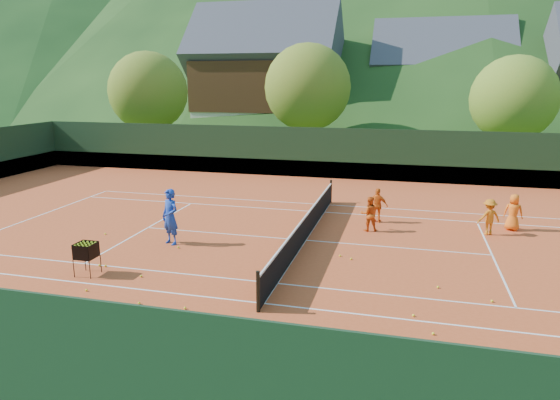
% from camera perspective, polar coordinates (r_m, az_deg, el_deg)
% --- Properties ---
extents(ground, '(400.00, 400.00, 0.00)m').
position_cam_1_polar(ground, '(18.38, 2.93, -4.68)').
color(ground, '#35551A').
rests_on(ground, ground).
extents(clay_court, '(40.00, 24.00, 0.02)m').
position_cam_1_polar(clay_court, '(18.38, 2.93, -4.65)').
color(clay_court, '#BD451E').
rests_on(clay_court, ground).
extents(coach, '(0.86, 0.74, 2.00)m').
position_cam_1_polar(coach, '(18.11, -12.43, -1.89)').
color(coach, '#1A3EAE').
rests_on(coach, clay_court).
extents(student_a, '(0.77, 0.67, 1.36)m').
position_cam_1_polar(student_a, '(19.61, 10.15, -1.57)').
color(student_a, '#DB5413').
rests_on(student_a, clay_court).
extents(student_b, '(0.88, 0.49, 1.42)m').
position_cam_1_polar(student_b, '(20.85, 11.09, -0.61)').
color(student_b, orange).
rests_on(student_b, clay_court).
extents(student_c, '(0.80, 0.62, 1.44)m').
position_cam_1_polar(student_c, '(21.40, 25.11, -1.28)').
color(student_c, orange).
rests_on(student_c, clay_court).
extents(student_d, '(1.02, 0.82, 1.38)m').
position_cam_1_polar(student_d, '(20.44, 22.78, -1.79)').
color(student_d, orange).
rests_on(student_d, clay_court).
extents(tennis_ball_0, '(0.07, 0.07, 0.07)m').
position_cam_1_polar(tennis_ball_0, '(16.58, 8.13, -6.67)').
color(tennis_ball_0, yellow).
rests_on(tennis_ball_0, clay_court).
extents(tennis_ball_1, '(0.07, 0.07, 0.07)m').
position_cam_1_polar(tennis_ball_1, '(14.44, -24.36, -10.96)').
color(tennis_ball_1, yellow).
rests_on(tennis_ball_1, clay_court).
extents(tennis_ball_2, '(0.07, 0.07, 0.07)m').
position_cam_1_polar(tennis_ball_2, '(13.86, -15.80, -11.25)').
color(tennis_ball_2, yellow).
rests_on(tennis_ball_2, clay_court).
extents(tennis_ball_3, '(0.07, 0.07, 0.07)m').
position_cam_1_polar(tennis_ball_3, '(11.50, 13.19, -16.56)').
color(tennis_ball_3, yellow).
rests_on(tennis_ball_3, clay_court).
extents(tennis_ball_4, '(0.07, 0.07, 0.07)m').
position_cam_1_polar(tennis_ball_4, '(17.86, -11.54, -5.32)').
color(tennis_ball_4, yellow).
rests_on(tennis_ball_4, clay_court).
extents(tennis_ball_6, '(0.07, 0.07, 0.07)m').
position_cam_1_polar(tennis_ball_6, '(13.37, -12.90, -12.03)').
color(tennis_ball_6, yellow).
rests_on(tennis_ball_6, clay_court).
extents(tennis_ball_7, '(0.07, 0.07, 0.07)m').
position_cam_1_polar(tennis_ball_7, '(12.43, 17.11, -14.39)').
color(tennis_ball_7, yellow).
rests_on(tennis_ball_7, clay_court).
extents(tennis_ball_8, '(0.07, 0.07, 0.07)m').
position_cam_1_polar(tennis_ball_8, '(14.59, 23.07, -10.58)').
color(tennis_ball_8, yellow).
rests_on(tennis_ball_8, clay_court).
extents(tennis_ball_9, '(0.07, 0.07, 0.07)m').
position_cam_1_polar(tennis_ball_9, '(11.27, -12.11, -17.15)').
color(tennis_ball_9, yellow).
rests_on(tennis_ball_9, clay_court).
extents(tennis_ball_10, '(0.07, 0.07, 0.07)m').
position_cam_1_polar(tennis_ball_10, '(16.87, -19.94, -7.02)').
color(tennis_ball_10, yellow).
rests_on(tennis_ball_10, clay_court).
extents(tennis_ball_11, '(0.07, 0.07, 0.07)m').
position_cam_1_polar(tennis_ball_11, '(13.32, -10.80, -12.03)').
color(tennis_ball_11, yellow).
rests_on(tennis_ball_11, clay_court).
extents(tennis_ball_12, '(0.07, 0.07, 0.07)m').
position_cam_1_polar(tennis_ball_12, '(14.98, 17.60, -9.46)').
color(tennis_ball_12, yellow).
rests_on(tennis_ball_12, clay_court).
extents(tennis_ball_13, '(0.07, 0.07, 0.07)m').
position_cam_1_polar(tennis_ball_13, '(15.10, -21.26, -9.58)').
color(tennis_ball_13, yellow).
rests_on(tennis_ball_13, clay_court).
extents(tennis_ball_14, '(0.07, 0.07, 0.07)m').
position_cam_1_polar(tennis_ball_14, '(20.12, -19.35, -3.67)').
color(tennis_ball_14, yellow).
rests_on(tennis_ball_14, clay_court).
extents(tennis_ball_15, '(0.07, 0.07, 0.07)m').
position_cam_1_polar(tennis_ball_15, '(16.82, 6.88, -6.34)').
color(tennis_ball_15, yellow).
rests_on(tennis_ball_15, clay_court).
extents(tennis_ball_16, '(0.07, 0.07, 0.07)m').
position_cam_1_polar(tennis_ball_16, '(13.15, 15.00, -12.63)').
color(tennis_ball_16, yellow).
rests_on(tennis_ball_16, clay_court).
extents(tennis_ball_17, '(0.07, 0.07, 0.07)m').
position_cam_1_polar(tennis_ball_17, '(12.75, -20.33, -13.89)').
color(tennis_ball_17, yellow).
rests_on(tennis_ball_17, clay_court).
extents(tennis_ball_18, '(0.07, 0.07, 0.07)m').
position_cam_1_polar(tennis_ball_18, '(15.61, -15.58, -8.37)').
color(tennis_ball_18, yellow).
rests_on(tennis_ball_18, clay_court).
extents(tennis_ball_19, '(0.07, 0.07, 0.07)m').
position_cam_1_polar(tennis_ball_19, '(11.64, -19.43, -16.60)').
color(tennis_ball_19, yellow).
rests_on(tennis_ball_19, clay_court).
extents(tennis_ball_20, '(0.07, 0.07, 0.07)m').
position_cam_1_polar(tennis_ball_20, '(16.02, -28.53, -9.01)').
color(tennis_ball_20, yellow).
rests_on(tennis_ball_20, clay_court).
extents(tennis_ball_21, '(0.07, 0.07, 0.07)m').
position_cam_1_polar(tennis_ball_21, '(16.76, -19.31, -7.11)').
color(tennis_ball_21, yellow).
rests_on(tennis_ball_21, clay_court).
extents(court_lines, '(23.83, 11.03, 0.00)m').
position_cam_1_polar(court_lines, '(18.38, 2.93, -4.61)').
color(court_lines, white).
rests_on(court_lines, clay_court).
extents(tennis_net, '(0.10, 12.07, 1.10)m').
position_cam_1_polar(tennis_net, '(18.23, 2.95, -3.13)').
color(tennis_net, black).
rests_on(tennis_net, clay_court).
extents(perimeter_fence, '(40.40, 24.24, 3.00)m').
position_cam_1_polar(perimeter_fence, '(18.03, 2.98, -0.85)').
color(perimeter_fence, black).
rests_on(perimeter_fence, clay_court).
extents(ball_hopper, '(0.57, 0.57, 1.00)m').
position_cam_1_polar(ball_hopper, '(16.07, -21.29, -5.48)').
color(ball_hopper, black).
rests_on(ball_hopper, clay_court).
extents(chalet_left, '(13.80, 9.93, 12.92)m').
position_cam_1_polar(chalet_left, '(48.99, -1.53, 13.47)').
color(chalet_left, beige).
rests_on(chalet_left, ground).
extents(chalet_mid, '(12.65, 8.82, 11.45)m').
position_cam_1_polar(chalet_mid, '(51.19, 17.70, 12.12)').
color(chalet_mid, beige).
rests_on(chalet_mid, ground).
extents(tree_a, '(6.00, 6.00, 7.88)m').
position_cam_1_polar(tree_a, '(40.14, -14.86, 11.89)').
color(tree_a, '#3C2618').
rests_on(tree_a, ground).
extents(tree_b, '(6.40, 6.40, 8.40)m').
position_cam_1_polar(tree_b, '(37.86, 3.17, 12.73)').
color(tree_b, '#3D2718').
rests_on(tree_b, ground).
extents(tree_c, '(5.60, 5.60, 7.35)m').
position_cam_1_polar(tree_c, '(36.73, 25.16, 10.45)').
color(tree_c, '#3F2719').
rests_on(tree_c, ground).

